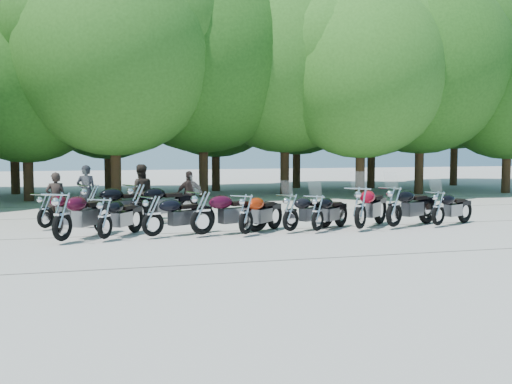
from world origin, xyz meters
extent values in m
plane|color=#9F9990|center=(0.00, 0.00, 0.00)|extent=(90.00, 90.00, 0.00)
cylinder|color=#3A2614|center=(-7.25, 12.84, 1.65)|extent=(0.44, 0.44, 3.31)
sphere|color=#286319|center=(-7.25, 12.84, 5.32)|extent=(7.31, 7.31, 7.31)
cylinder|color=#3A2614|center=(-3.57, 11.24, 1.97)|extent=(0.44, 0.44, 3.93)
sphere|color=#357721|center=(-3.57, 11.24, 6.33)|extent=(8.70, 8.70, 8.70)
cylinder|color=#3A2614|center=(0.54, 13.09, 2.06)|extent=(0.44, 0.44, 4.13)
sphere|color=#286319|center=(0.54, 13.09, 6.64)|extent=(9.13, 9.13, 9.13)
cylinder|color=#3A2614|center=(4.61, 13.20, 2.05)|extent=(0.44, 0.44, 4.09)
sphere|color=#357721|center=(4.61, 13.20, 6.58)|extent=(9.04, 9.04, 9.04)
cylinder|color=#3A2614|center=(7.55, 10.82, 1.81)|extent=(0.44, 0.44, 3.62)
sphere|color=#357721|center=(7.55, 10.82, 5.82)|extent=(8.00, 8.00, 8.00)
cylinder|color=#3A2614|center=(11.20, 11.78, 1.99)|extent=(0.44, 0.44, 3.98)
sphere|color=#286319|center=(11.20, 11.78, 6.40)|extent=(8.79, 8.79, 8.79)
cylinder|color=#3A2614|center=(15.83, 11.20, 1.70)|extent=(0.44, 0.44, 3.41)
sphere|color=#286319|center=(15.83, 11.20, 5.48)|extent=(7.53, 7.53, 7.53)
cylinder|color=#3A2614|center=(-8.29, 16.97, 1.76)|extent=(0.44, 0.44, 3.52)
sphere|color=#357721|center=(-8.29, 16.97, 5.66)|extent=(7.78, 7.78, 7.78)
cylinder|color=#3A2614|center=(-3.76, 16.43, 1.71)|extent=(0.44, 0.44, 3.42)
sphere|color=#286319|center=(-3.76, 16.43, 5.50)|extent=(7.56, 7.56, 7.56)
cylinder|color=#3A2614|center=(1.80, 16.47, 1.78)|extent=(0.44, 0.44, 3.56)
sphere|color=#286319|center=(1.80, 16.47, 5.73)|extent=(7.88, 7.88, 7.88)
cylinder|color=#3A2614|center=(6.69, 17.47, 1.88)|extent=(0.44, 0.44, 3.76)
sphere|color=#286319|center=(6.69, 17.47, 6.04)|extent=(8.31, 8.31, 8.31)
cylinder|color=#3A2614|center=(10.68, 16.09, 1.81)|extent=(0.44, 0.44, 3.63)
sphere|color=#357721|center=(10.68, 16.09, 5.83)|extent=(8.02, 8.02, 8.02)
cylinder|color=#3A2614|center=(16.61, 17.02, 2.19)|extent=(0.44, 0.44, 4.37)
sphere|color=#286319|center=(16.61, 17.02, 7.03)|extent=(9.67, 9.67, 9.67)
imported|color=black|center=(-5.58, 3.93, 0.81)|extent=(0.60, 0.40, 1.63)
imported|color=black|center=(-3.02, 4.69, 0.91)|extent=(0.89, 0.70, 1.82)
imported|color=black|center=(-1.48, 4.22, 0.80)|extent=(0.96, 0.44, 1.61)
imported|color=black|center=(-4.72, 5.49, 0.90)|extent=(0.75, 0.59, 1.79)
camera|label=1|loc=(-4.42, -14.93, 2.43)|focal=42.00mm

